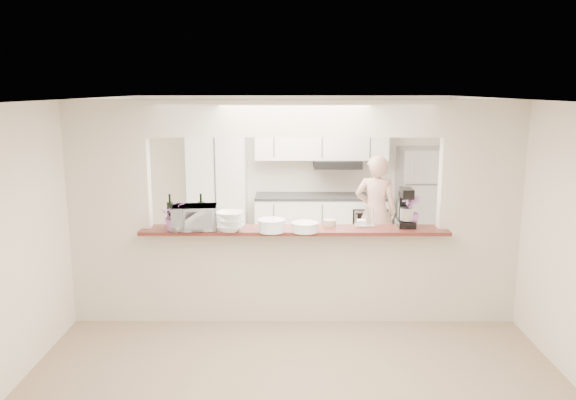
{
  "coord_description": "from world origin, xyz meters",
  "views": [
    {
      "loc": [
        -0.05,
        -6.09,
        2.62
      ],
      "look_at": [
        -0.07,
        0.3,
        1.34
      ],
      "focal_mm": 35.0,
      "sensor_mm": 36.0,
      "label": 1
    }
  ],
  "objects_px": {
    "toaster_oven": "(195,218)",
    "stand_mixer": "(406,209)",
    "refrigerator": "(422,201)",
    "person": "(376,213)"
  },
  "relations": [
    {
      "from": "person",
      "to": "stand_mixer",
      "type": "bearing_deg",
      "value": 104.42
    },
    {
      "from": "toaster_oven",
      "to": "stand_mixer",
      "type": "xyz_separation_m",
      "value": [
        2.35,
        0.16,
        0.06
      ]
    },
    {
      "from": "refrigerator",
      "to": "stand_mixer",
      "type": "height_order",
      "value": "refrigerator"
    },
    {
      "from": "stand_mixer",
      "to": "person",
      "type": "relative_size",
      "value": 0.26
    },
    {
      "from": "toaster_oven",
      "to": "stand_mixer",
      "type": "distance_m",
      "value": 2.35
    },
    {
      "from": "toaster_oven",
      "to": "person",
      "type": "distance_m",
      "value": 3.07
    },
    {
      "from": "toaster_oven",
      "to": "person",
      "type": "relative_size",
      "value": 0.29
    },
    {
      "from": "toaster_oven",
      "to": "refrigerator",
      "type": "bearing_deg",
      "value": 36.1
    },
    {
      "from": "refrigerator",
      "to": "person",
      "type": "height_order",
      "value": "refrigerator"
    },
    {
      "from": "person",
      "to": "refrigerator",
      "type": "bearing_deg",
      "value": -125.57
    }
  ]
}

